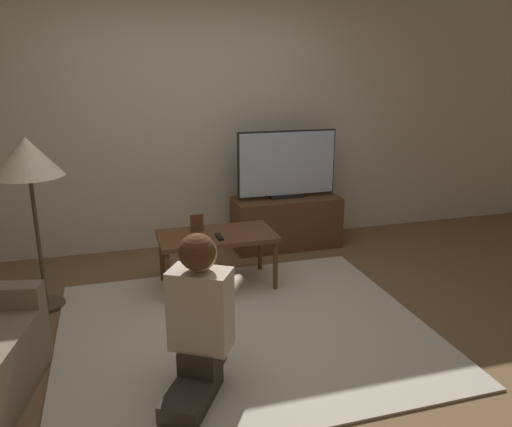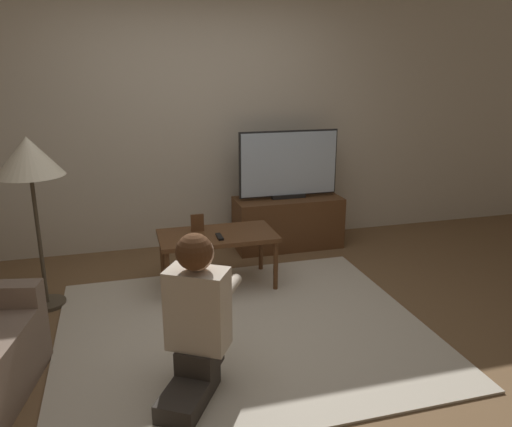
% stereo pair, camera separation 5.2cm
% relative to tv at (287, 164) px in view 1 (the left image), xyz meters
% --- Properties ---
extents(ground_plane, '(10.00, 10.00, 0.00)m').
position_rel_tv_xyz_m(ground_plane, '(-0.87, -1.56, -0.87)').
color(ground_plane, brown).
extents(wall_back, '(10.00, 0.06, 2.60)m').
position_rel_tv_xyz_m(wall_back, '(-0.87, 0.37, 0.43)').
color(wall_back, beige).
rests_on(wall_back, ground_plane).
extents(rug, '(2.56, 2.19, 0.02)m').
position_rel_tv_xyz_m(rug, '(-0.87, -1.56, -0.86)').
color(rug, beige).
rests_on(rug, ground_plane).
extents(tv_stand, '(1.09, 0.44, 0.52)m').
position_rel_tv_xyz_m(tv_stand, '(0.00, -0.00, -0.61)').
color(tv_stand, brown).
rests_on(tv_stand, ground_plane).
extents(tv, '(1.02, 0.08, 0.68)m').
position_rel_tv_xyz_m(tv, '(0.00, 0.00, 0.00)').
color(tv, black).
rests_on(tv, tv_stand).
extents(coffee_table, '(0.97, 0.52, 0.47)m').
position_rel_tv_xyz_m(coffee_table, '(-0.89, -0.77, -0.44)').
color(coffee_table, brown).
rests_on(coffee_table, ground_plane).
extents(floor_lamp, '(0.49, 0.49, 1.33)m').
position_rel_tv_xyz_m(floor_lamp, '(-2.26, -0.77, 0.27)').
color(floor_lamp, '#4C4233').
rests_on(floor_lamp, ground_plane).
extents(person_kneeling, '(0.62, 0.81, 0.94)m').
position_rel_tv_xyz_m(person_kneeling, '(-1.27, -2.13, -0.38)').
color(person_kneeling, '#332D28').
rests_on(person_kneeling, rug).
extents(picture_frame, '(0.11, 0.01, 0.15)m').
position_rel_tv_xyz_m(picture_frame, '(-1.03, -0.67, -0.32)').
color(picture_frame, brown).
rests_on(picture_frame, coffee_table).
extents(remote, '(0.04, 0.15, 0.02)m').
position_rel_tv_xyz_m(remote, '(-0.89, -0.87, -0.39)').
color(remote, black).
rests_on(remote, coffee_table).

